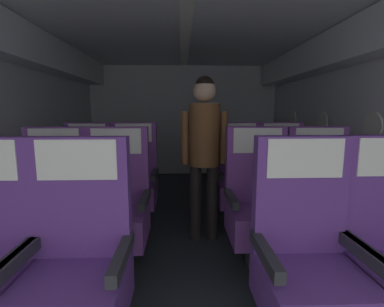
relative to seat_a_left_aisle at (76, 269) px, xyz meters
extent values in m
cube|color=#23282D|center=(0.56, 1.28, -0.48)|extent=(3.78, 6.03, 0.02)
cube|color=silver|center=(2.36, 1.28, 0.58)|extent=(0.08, 5.63, 2.10)
cube|color=silver|center=(0.56, 1.28, 1.62)|extent=(3.66, 5.63, 0.06)
cube|color=silver|center=(0.56, 4.11, 0.58)|extent=(3.66, 0.06, 2.10)
cube|color=silver|center=(2.17, 1.28, 1.40)|extent=(0.29, 5.40, 0.36)
cube|color=white|center=(0.56, 1.28, 1.58)|extent=(0.12, 5.06, 0.02)
cylinder|color=white|center=(2.31, 1.28, 0.62)|extent=(0.01, 0.26, 0.26)
cylinder|color=white|center=(2.31, 2.22, 0.62)|extent=(0.01, 0.26, 0.26)
cylinder|color=white|center=(2.31, 3.16, 0.62)|extent=(0.01, 0.26, 0.26)
cube|color=#28282D|center=(-0.25, -0.05, 0.10)|extent=(0.05, 0.40, 0.06)
cube|color=#5B3384|center=(0.00, -0.06, -0.11)|extent=(0.49, 0.48, 0.24)
cube|color=#5B3384|center=(0.00, 0.14, 0.32)|extent=(0.49, 0.09, 0.63)
cube|color=#28282D|center=(0.23, -0.06, 0.10)|extent=(0.05, 0.40, 0.06)
cube|color=#28282D|center=(-0.23, -0.06, 0.10)|extent=(0.05, 0.40, 0.06)
cube|color=silver|center=(0.00, 0.09, 0.52)|extent=(0.39, 0.01, 0.20)
cube|color=#5B3384|center=(1.62, 0.16, 0.32)|extent=(0.49, 0.09, 0.63)
cube|color=#28282D|center=(1.38, -0.04, 0.10)|extent=(0.05, 0.40, 0.06)
cube|color=#5B3384|center=(1.14, -0.06, -0.11)|extent=(0.49, 0.48, 0.24)
cube|color=#5B3384|center=(1.14, 0.14, 0.32)|extent=(0.49, 0.09, 0.63)
cube|color=#28282D|center=(1.37, -0.06, 0.10)|extent=(0.05, 0.40, 0.06)
cube|color=#28282D|center=(0.90, -0.06, 0.10)|extent=(0.05, 0.40, 0.06)
cube|color=silver|center=(1.14, 0.09, 0.52)|extent=(0.39, 0.01, 0.20)
cube|color=#38383D|center=(-0.49, 0.79, -0.35)|extent=(0.18, 0.17, 0.24)
cube|color=#753D8E|center=(-0.49, 0.79, -0.11)|extent=(0.49, 0.48, 0.24)
cube|color=#753D8E|center=(-0.49, 0.99, 0.32)|extent=(0.49, 0.09, 0.63)
cube|color=#28282D|center=(-0.25, 0.79, 0.10)|extent=(0.05, 0.40, 0.06)
cube|color=#28282D|center=(-0.72, 0.79, 0.10)|extent=(0.05, 0.40, 0.06)
cube|color=silver|center=(-0.49, 0.94, 0.52)|extent=(0.39, 0.01, 0.20)
cube|color=#38383D|center=(0.00, 0.77, -0.35)|extent=(0.18, 0.17, 0.24)
cube|color=#753D8E|center=(0.00, 0.77, -0.11)|extent=(0.49, 0.48, 0.24)
cube|color=#753D8E|center=(0.00, 0.97, 0.32)|extent=(0.49, 0.09, 0.63)
cube|color=#28282D|center=(0.23, 0.77, 0.10)|extent=(0.05, 0.40, 0.06)
cube|color=#28282D|center=(-0.23, 0.77, 0.10)|extent=(0.05, 0.40, 0.06)
cube|color=silver|center=(0.00, 0.92, 0.52)|extent=(0.39, 0.01, 0.20)
cube|color=#38383D|center=(1.63, 0.77, -0.35)|extent=(0.18, 0.17, 0.24)
cube|color=#753D8E|center=(1.63, 0.77, -0.11)|extent=(0.49, 0.48, 0.24)
cube|color=#753D8E|center=(1.63, 0.97, 0.32)|extent=(0.49, 0.09, 0.63)
cube|color=#28282D|center=(1.86, 0.77, 0.10)|extent=(0.05, 0.40, 0.06)
cube|color=#28282D|center=(1.39, 0.77, 0.10)|extent=(0.05, 0.40, 0.06)
cube|color=silver|center=(1.63, 0.92, 0.52)|extent=(0.39, 0.01, 0.20)
cube|color=#38383D|center=(1.13, 0.78, -0.35)|extent=(0.18, 0.17, 0.24)
cube|color=#753D8E|center=(1.13, 0.78, -0.11)|extent=(0.49, 0.48, 0.24)
cube|color=#753D8E|center=(1.13, 0.97, 0.32)|extent=(0.49, 0.09, 0.63)
cube|color=#28282D|center=(1.36, 0.78, 0.10)|extent=(0.05, 0.40, 0.06)
cube|color=#28282D|center=(0.89, 0.78, 0.10)|extent=(0.05, 0.40, 0.06)
cube|color=silver|center=(1.13, 0.93, 0.52)|extent=(0.39, 0.01, 0.20)
cube|color=#38383D|center=(-0.49, 1.59, -0.35)|extent=(0.18, 0.17, 0.24)
cube|color=#753D8E|center=(-0.49, 1.59, -0.11)|extent=(0.49, 0.48, 0.24)
cube|color=#753D8E|center=(-0.49, 1.78, 0.32)|extent=(0.49, 0.09, 0.63)
cube|color=#28282D|center=(-0.26, 1.59, 0.10)|extent=(0.05, 0.40, 0.06)
cube|color=#28282D|center=(-0.73, 1.59, 0.10)|extent=(0.05, 0.40, 0.06)
cube|color=silver|center=(-0.49, 1.74, 0.52)|extent=(0.39, 0.01, 0.20)
cube|color=#38383D|center=(0.00, 1.61, -0.35)|extent=(0.18, 0.17, 0.24)
cube|color=#753D8E|center=(0.00, 1.61, -0.11)|extent=(0.49, 0.48, 0.24)
cube|color=#753D8E|center=(0.00, 1.80, 0.32)|extent=(0.49, 0.09, 0.63)
cube|color=#28282D|center=(0.23, 1.61, 0.10)|extent=(0.05, 0.40, 0.06)
cube|color=#28282D|center=(-0.24, 1.61, 0.10)|extent=(0.05, 0.40, 0.06)
cube|color=silver|center=(0.00, 1.76, 0.52)|extent=(0.39, 0.01, 0.20)
cube|color=#38383D|center=(1.62, 1.59, -0.35)|extent=(0.18, 0.17, 0.24)
cube|color=#753D8E|center=(1.62, 1.59, -0.11)|extent=(0.49, 0.48, 0.24)
cube|color=#753D8E|center=(1.62, 1.79, 0.32)|extent=(0.49, 0.09, 0.63)
cube|color=#28282D|center=(1.85, 1.59, 0.10)|extent=(0.05, 0.40, 0.06)
cube|color=#28282D|center=(1.38, 1.59, 0.10)|extent=(0.05, 0.40, 0.06)
cube|color=silver|center=(1.62, 1.74, 0.52)|extent=(0.39, 0.01, 0.20)
cube|color=#38383D|center=(1.14, 1.60, -0.35)|extent=(0.18, 0.17, 0.24)
cube|color=#753D8E|center=(1.14, 1.60, -0.11)|extent=(0.49, 0.48, 0.24)
cube|color=#753D8E|center=(1.14, 1.80, 0.32)|extent=(0.49, 0.09, 0.63)
cube|color=#28282D|center=(1.37, 1.60, 0.10)|extent=(0.05, 0.40, 0.06)
cube|color=#28282D|center=(0.90, 1.60, 0.10)|extent=(0.05, 0.40, 0.06)
cube|color=silver|center=(1.14, 1.75, 0.52)|extent=(0.39, 0.01, 0.20)
cylinder|color=black|center=(0.65, 1.28, -0.11)|extent=(0.11, 0.11, 0.73)
cylinder|color=black|center=(0.81, 1.28, -0.11)|extent=(0.11, 0.11, 0.73)
cylinder|color=brown|center=(0.73, 1.28, 0.54)|extent=(0.28, 0.28, 0.57)
cylinder|color=brown|center=(0.55, 1.28, 0.51)|extent=(0.07, 0.07, 0.48)
cylinder|color=brown|center=(0.91, 1.28, 0.51)|extent=(0.07, 0.07, 0.48)
sphere|color=tan|center=(0.73, 1.28, 0.94)|extent=(0.21, 0.21, 0.21)
sphere|color=black|center=(0.73, 1.28, 0.98)|extent=(0.17, 0.17, 0.17)
camera|label=1|loc=(0.51, -1.25, 0.76)|focal=25.82mm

